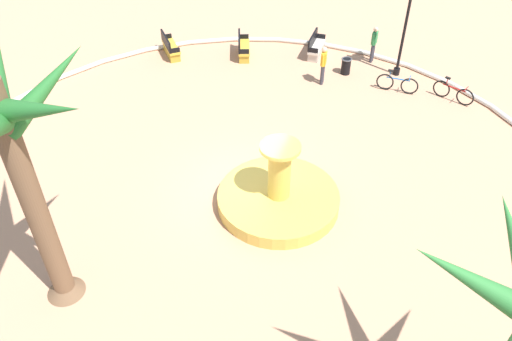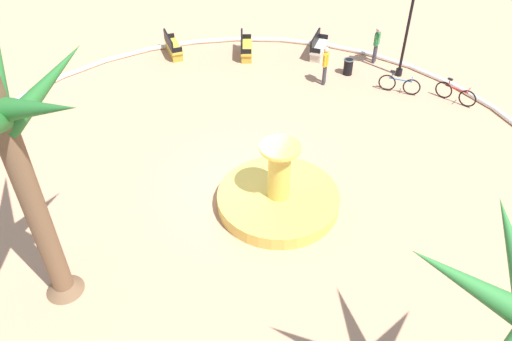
% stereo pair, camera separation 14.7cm
% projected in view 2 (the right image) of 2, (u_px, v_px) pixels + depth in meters
% --- Properties ---
extents(ground_plane, '(80.00, 80.00, 0.00)m').
position_uv_depth(ground_plane, '(247.00, 190.00, 17.05)').
color(ground_plane, tan).
extents(plaza_curb, '(21.78, 21.78, 0.20)m').
position_uv_depth(plaza_curb, '(247.00, 187.00, 16.98)').
color(plaza_curb, silver).
rests_on(plaza_curb, ground).
extents(fountain, '(3.83, 3.83, 2.35)m').
position_uv_depth(fountain, '(278.00, 197.00, 16.29)').
color(fountain, gold).
rests_on(fountain, ground).
extents(palm_tree_near_fountain, '(4.55, 4.11, 6.73)m').
position_uv_depth(palm_tree_near_fountain, '(11.00, 147.00, 10.88)').
color(palm_tree_near_fountain, brown).
rests_on(palm_tree_near_fountain, ground).
extents(bench_east, '(0.50, 1.60, 1.00)m').
position_uv_depth(bench_east, '(318.00, 49.00, 23.92)').
color(bench_east, beige).
rests_on(bench_east, ground).
extents(bench_north, '(1.40, 1.55, 1.00)m').
position_uv_depth(bench_north, '(173.00, 48.00, 23.95)').
color(bench_north, gold).
rests_on(bench_north, ground).
extents(bench_southeast, '(1.02, 1.67, 1.00)m').
position_uv_depth(bench_southeast, '(246.00, 49.00, 23.88)').
color(bench_southeast, gold).
rests_on(bench_southeast, ground).
extents(lamppost, '(0.32, 0.32, 4.40)m').
position_uv_depth(lamppost, '(409.00, 19.00, 21.09)').
color(lamppost, black).
rests_on(lamppost, ground).
extents(trash_bin, '(0.46, 0.46, 0.73)m').
position_uv_depth(trash_bin, '(348.00, 66.00, 22.58)').
color(trash_bin, black).
rests_on(trash_bin, ground).
extents(bicycle_red_frame, '(1.62, 0.72, 0.94)m').
position_uv_depth(bicycle_red_frame, '(455.00, 94.00, 20.86)').
color(bicycle_red_frame, black).
rests_on(bicycle_red_frame, ground).
extents(bicycle_by_lamppost, '(1.72, 0.44, 0.94)m').
position_uv_depth(bicycle_by_lamppost, '(399.00, 84.00, 21.42)').
color(bicycle_by_lamppost, black).
rests_on(bicycle_by_lamppost, ground).
extents(person_cyclist_helmet, '(0.22, 0.53, 1.68)m').
position_uv_depth(person_cyclist_helmet, '(325.00, 64.00, 21.60)').
color(person_cyclist_helmet, '#33333D').
rests_on(person_cyclist_helmet, ground).
extents(person_cyclist_photo, '(0.24, 0.53, 1.66)m').
position_uv_depth(person_cyclist_photo, '(377.00, 43.00, 23.07)').
color(person_cyclist_photo, '#33333D').
rests_on(person_cyclist_photo, ground).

